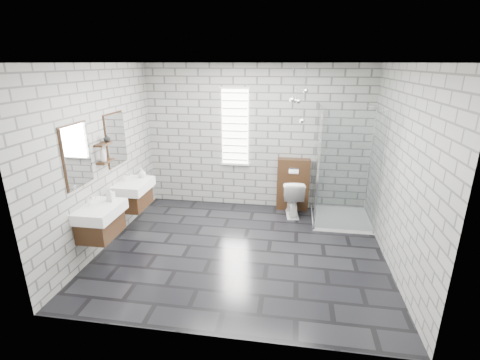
% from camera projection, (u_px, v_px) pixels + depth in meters
% --- Properties ---
extents(floor, '(4.20, 3.60, 0.02)m').
position_uv_depth(floor, '(242.00, 250.00, 5.30)').
color(floor, black).
rests_on(floor, ground).
extents(ceiling, '(4.20, 3.60, 0.02)m').
position_uv_depth(ceiling, '(242.00, 62.00, 4.42)').
color(ceiling, white).
rests_on(ceiling, wall_back).
extents(wall_back, '(4.20, 0.02, 2.70)m').
position_uv_depth(wall_back, '(256.00, 138.00, 6.55)').
color(wall_back, '#9C9D97').
rests_on(wall_back, floor).
extents(wall_front, '(4.20, 0.02, 2.70)m').
position_uv_depth(wall_front, '(212.00, 219.00, 3.17)').
color(wall_front, '#9C9D97').
rests_on(wall_front, floor).
extents(wall_left, '(0.02, 3.60, 2.70)m').
position_uv_depth(wall_left, '(102.00, 158.00, 5.17)').
color(wall_left, '#9C9D97').
rests_on(wall_left, floor).
extents(wall_right, '(0.02, 3.60, 2.70)m').
position_uv_depth(wall_right, '(401.00, 171.00, 4.55)').
color(wall_right, '#9C9D97').
rests_on(wall_right, floor).
extents(vanity_left, '(0.47, 0.70, 1.57)m').
position_uv_depth(vanity_left, '(98.00, 212.00, 4.76)').
color(vanity_left, '#3D2412').
rests_on(vanity_left, wall_left).
extents(vanity_right, '(0.47, 0.70, 1.57)m').
position_uv_depth(vanity_right, '(132.00, 187.00, 5.73)').
color(vanity_right, '#3D2412').
rests_on(vanity_right, wall_left).
extents(shelf_lower, '(0.14, 0.30, 0.03)m').
position_uv_depth(shelf_lower, '(105.00, 161.00, 5.12)').
color(shelf_lower, '#3D2412').
rests_on(shelf_lower, wall_left).
extents(shelf_upper, '(0.14, 0.30, 0.03)m').
position_uv_depth(shelf_upper, '(103.00, 144.00, 5.03)').
color(shelf_upper, '#3D2412').
rests_on(shelf_upper, wall_left).
extents(window, '(0.56, 0.05, 1.48)m').
position_uv_depth(window, '(235.00, 127.00, 6.52)').
color(window, white).
rests_on(window, wall_back).
extents(cistern_panel, '(0.60, 0.20, 1.00)m').
position_uv_depth(cistern_panel, '(293.00, 184.00, 6.62)').
color(cistern_panel, '#3D2412').
rests_on(cistern_panel, floor).
extents(flush_plate, '(0.18, 0.01, 0.12)m').
position_uv_depth(flush_plate, '(294.00, 171.00, 6.42)').
color(flush_plate, silver).
rests_on(flush_plate, cistern_panel).
extents(shower_enclosure, '(1.00, 1.00, 2.03)m').
position_uv_depth(shower_enclosure, '(337.00, 196.00, 6.02)').
color(shower_enclosure, white).
rests_on(shower_enclosure, floor).
extents(pendant_cluster, '(0.30, 0.23, 0.97)m').
position_uv_depth(pendant_cluster, '(299.00, 102.00, 5.79)').
color(pendant_cluster, silver).
rests_on(pendant_cluster, ceiling).
extents(toilet, '(0.45, 0.71, 0.69)m').
position_uv_depth(toilet, '(292.00, 197.00, 6.43)').
color(toilet, white).
rests_on(toilet, floor).
extents(soap_bottle_a, '(0.10, 0.10, 0.20)m').
position_uv_depth(soap_bottle_a, '(110.00, 194.00, 4.87)').
color(soap_bottle_a, '#B2B2B2').
rests_on(soap_bottle_a, vanity_left).
extents(soap_bottle_b, '(0.16, 0.16, 0.16)m').
position_uv_depth(soap_bottle_b, '(142.00, 173.00, 5.87)').
color(soap_bottle_b, '#B2B2B2').
rests_on(soap_bottle_b, vanity_right).
extents(soap_bottle_c, '(0.11, 0.11, 0.23)m').
position_uv_depth(soap_bottle_c, '(103.00, 154.00, 5.02)').
color(soap_bottle_c, '#B2B2B2').
rests_on(soap_bottle_c, shelf_lower).
extents(vase, '(0.11, 0.11, 0.10)m').
position_uv_depth(vase, '(107.00, 138.00, 5.11)').
color(vase, '#B2B2B2').
rests_on(vase, shelf_upper).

